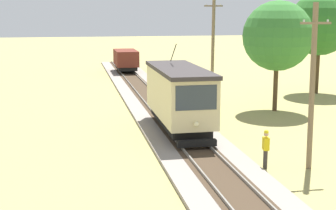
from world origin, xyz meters
The scene contains 8 objects.
red_tram centered at (0.00, 20.21, 2.19)m, with size 2.60×8.54×4.79m.
freight_car centered at (0.00, 48.46, 1.56)m, with size 2.40×5.20×2.31m.
utility_pole_near_tram centered at (4.36, 12.78, 3.77)m, with size 1.40×0.40×7.35m.
utility_pole_mid centered at (4.36, 28.44, 4.27)m, with size 1.40×0.49×8.34m.
gravel_pile centered at (4.14, 47.85, 0.40)m, with size 3.09×3.09×0.80m, color gray.
track_worker centered at (2.43, 13.08, 0.98)m, with size 0.28×0.40×1.78m.
tree_left_near centered at (14.59, 31.63, 5.88)m, with size 5.25×5.25×8.52m.
tree_right_far centered at (8.07, 25.25, 5.27)m, with size 4.85×4.85×7.71m.
Camera 1 is at (-5.93, -6.92, 6.98)m, focal length 52.57 mm.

